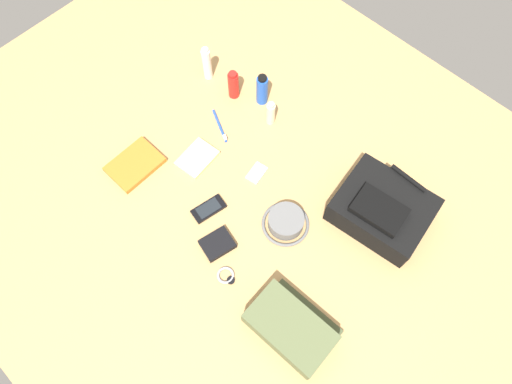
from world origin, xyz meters
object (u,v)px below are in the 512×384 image
at_px(backpack, 382,209).
at_px(media_player, 257,173).
at_px(paperback_novel, 135,165).
at_px(toothbrush, 220,127).
at_px(deodorant_spray, 262,90).
at_px(lotion_bottle, 271,113).
at_px(bucket_hat, 286,222).
at_px(toothpaste_tube, 207,64).
at_px(cell_phone, 209,209).
at_px(sunscreen_spray, 233,85).
at_px(notepad, 197,158).
at_px(wallet, 217,244).
at_px(wristwatch, 226,276).
at_px(toiletry_pouch, 291,328).

distance_m(backpack, media_player, 0.49).
bearing_deg(paperback_novel, toothbrush, 71.65).
bearing_deg(deodorant_spray, lotion_bottle, -28.07).
xyz_separation_m(bucket_hat, toothpaste_tube, (-0.70, 0.28, 0.05)).
distance_m(cell_phone, toothbrush, 0.36).
bearing_deg(bucket_hat, toothbrush, 164.99).
height_order(cell_phone, toothbrush, toothbrush).
distance_m(sunscreen_spray, notepad, 0.34).
xyz_separation_m(paperback_novel, wallet, (0.46, -0.00, 0.00)).
height_order(cell_phone, wallet, wallet).
bearing_deg(sunscreen_spray, media_player, -31.97).
bearing_deg(wallet, backpack, 68.23).
xyz_separation_m(lotion_bottle, paperback_novel, (-0.24, -0.51, -0.05)).
bearing_deg(cell_phone, paperback_novel, -168.32).
xyz_separation_m(sunscreen_spray, wristwatch, (0.53, -0.57, -0.06)).
bearing_deg(bucket_hat, lotion_bottle, 140.06).
relative_size(lotion_bottle, media_player, 1.29).
distance_m(media_player, notepad, 0.24).
bearing_deg(wristwatch, media_player, 119.03).
distance_m(bucket_hat, wristwatch, 0.29).
xyz_separation_m(toiletry_pouch, bucket_hat, (-0.26, 0.27, -0.02)).
height_order(sunscreen_spray, lotion_bottle, sunscreen_spray).
bearing_deg(notepad, sunscreen_spray, 103.62).
bearing_deg(paperback_novel, deodorant_spray, 75.88).
distance_m(paperback_novel, toothbrush, 0.37).
relative_size(bucket_hat, toothbrush, 1.17).
distance_m(cell_phone, media_player, 0.23).
relative_size(backpack, toothbrush, 2.37).
distance_m(cell_phone, wallet, 0.14).
height_order(bucket_hat, wallet, bucket_hat).
xyz_separation_m(toothpaste_tube, lotion_bottle, (0.35, 0.02, -0.02)).
distance_m(toothpaste_tube, wallet, 0.77).
xyz_separation_m(sunscreen_spray, toothbrush, (0.08, -0.16, -0.06)).
bearing_deg(toothbrush, media_player, -10.84).
height_order(lotion_bottle, paperback_novel, lotion_bottle).
relative_size(toothpaste_tube, sunscreen_spray, 1.21).
bearing_deg(cell_phone, lotion_bottle, 102.74).
bearing_deg(cell_phone, wallet, -30.86).
distance_m(toiletry_pouch, toothbrush, 0.83).
relative_size(backpack, paperback_novel, 1.77).
bearing_deg(wallet, toothbrush, 147.98).
xyz_separation_m(toothpaste_tube, cell_phone, (0.45, -0.43, -0.07)).
height_order(paperback_novel, cell_phone, paperback_novel).
xyz_separation_m(bucket_hat, toothbrush, (-0.47, 0.13, -0.02)).
bearing_deg(media_player, toothpaste_tube, 157.45).
distance_m(backpack, cell_phone, 0.63).
bearing_deg(wristwatch, toothbrush, 137.56).
bearing_deg(wristwatch, toothpaste_tube, 140.30).
xyz_separation_m(toothpaste_tube, sunscreen_spray, (0.15, 0.01, -0.01)).
xyz_separation_m(backpack, cell_phone, (-0.47, -0.42, -0.06)).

